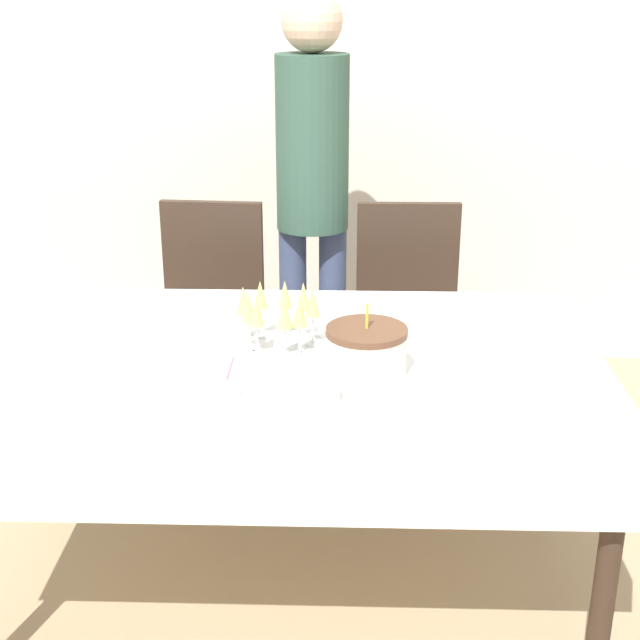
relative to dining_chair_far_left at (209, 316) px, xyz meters
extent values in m
plane|color=tan|center=(0.39, -0.88, -0.52)|extent=(12.00, 12.00, 0.00)
cube|color=silver|center=(0.39, 0.86, 0.83)|extent=(8.00, 0.05, 2.70)
cube|color=white|center=(0.39, -0.88, 0.20)|extent=(1.74, 1.09, 0.03)
cube|color=white|center=(0.39, -0.88, 0.11)|extent=(1.77, 1.12, 0.21)
cylinder|color=#38281E|center=(1.20, -1.37, -0.16)|extent=(0.06, 0.06, 0.70)
cylinder|color=#38281E|center=(-0.42, -0.39, -0.16)|extent=(0.06, 0.06, 0.70)
cylinder|color=#38281E|center=(1.20, -0.39, -0.16)|extent=(0.06, 0.06, 0.70)
cube|color=#38281E|center=(-0.01, -0.08, -0.09)|extent=(0.45, 0.45, 0.04)
cube|color=#38281E|center=(0.01, 0.11, 0.18)|extent=(0.40, 0.06, 0.50)
cylinder|color=#38281E|center=(0.16, -0.28, -0.31)|extent=(0.04, 0.04, 0.41)
cylinder|color=#38281E|center=(-0.20, -0.25, -0.31)|extent=(0.04, 0.04, 0.41)
cylinder|color=#38281E|center=(0.19, 0.08, -0.31)|extent=(0.04, 0.04, 0.41)
cylinder|color=#38281E|center=(-0.17, 0.11, -0.31)|extent=(0.04, 0.04, 0.41)
cube|color=#38281E|center=(0.78, -0.08, -0.09)|extent=(0.43, 0.43, 0.04)
cube|color=#38281E|center=(0.77, 0.11, 0.18)|extent=(0.40, 0.04, 0.50)
cylinder|color=#38281E|center=(0.96, -0.26, -0.31)|extent=(0.04, 0.04, 0.41)
cylinder|color=#38281E|center=(0.60, -0.27, -0.31)|extent=(0.04, 0.04, 0.41)
cylinder|color=#38281E|center=(0.95, 0.10, -0.31)|extent=(0.04, 0.04, 0.41)
cylinder|color=#38281E|center=(0.59, 0.09, -0.31)|extent=(0.04, 0.04, 0.41)
cylinder|color=silver|center=(0.59, -1.01, 0.28)|extent=(0.22, 0.22, 0.11)
cylinder|color=brown|center=(0.59, -1.01, 0.34)|extent=(0.22, 0.22, 0.02)
cylinder|color=yellow|center=(0.59, -1.01, 0.38)|extent=(0.01, 0.01, 0.06)
sphere|color=#F9CC4C|center=(0.59, -1.01, 0.42)|extent=(0.01, 0.01, 0.01)
cylinder|color=silver|center=(0.33, -0.83, 0.22)|extent=(0.29, 0.29, 0.01)
cylinder|color=silver|center=(0.44, -0.82, 0.23)|extent=(0.05, 0.05, 0.00)
cylinder|color=silver|center=(0.44, -0.82, 0.27)|extent=(0.01, 0.01, 0.08)
cone|color=#E0CC72|center=(0.44, -0.82, 0.36)|extent=(0.04, 0.04, 0.08)
cylinder|color=silver|center=(0.41, -0.77, 0.23)|extent=(0.05, 0.05, 0.00)
cylinder|color=silver|center=(0.41, -0.77, 0.27)|extent=(0.01, 0.01, 0.08)
cone|color=#E0CC72|center=(0.41, -0.77, 0.36)|extent=(0.04, 0.04, 0.08)
cylinder|color=silver|center=(0.35, -0.76, 0.23)|extent=(0.05, 0.05, 0.00)
cylinder|color=silver|center=(0.35, -0.76, 0.27)|extent=(0.01, 0.01, 0.08)
cone|color=#E0CC72|center=(0.35, -0.76, 0.36)|extent=(0.04, 0.04, 0.08)
cylinder|color=silver|center=(0.28, -0.76, 0.23)|extent=(0.05, 0.05, 0.00)
cylinder|color=silver|center=(0.28, -0.76, 0.27)|extent=(0.01, 0.01, 0.08)
cone|color=#E0CC72|center=(0.28, -0.76, 0.36)|extent=(0.04, 0.04, 0.08)
cylinder|color=silver|center=(0.23, -0.81, 0.23)|extent=(0.05, 0.05, 0.00)
cylinder|color=silver|center=(0.23, -0.81, 0.27)|extent=(0.01, 0.01, 0.08)
cone|color=#E0CC72|center=(0.23, -0.81, 0.36)|extent=(0.04, 0.04, 0.08)
cylinder|color=silver|center=(0.26, -0.87, 0.23)|extent=(0.05, 0.05, 0.00)
cylinder|color=silver|center=(0.26, -0.87, 0.27)|extent=(0.01, 0.01, 0.08)
cone|color=#E0CC72|center=(0.26, -0.87, 0.36)|extent=(0.04, 0.04, 0.08)
cylinder|color=silver|center=(0.28, -0.91, 0.23)|extent=(0.05, 0.05, 0.00)
cylinder|color=silver|center=(0.28, -0.91, 0.27)|extent=(0.01, 0.01, 0.08)
cone|color=#E0CC72|center=(0.28, -0.91, 0.36)|extent=(0.04, 0.04, 0.08)
cylinder|color=silver|center=(0.36, -0.92, 0.23)|extent=(0.05, 0.05, 0.00)
cylinder|color=silver|center=(0.36, -0.92, 0.27)|extent=(0.01, 0.01, 0.08)
cone|color=#E0CC72|center=(0.36, -0.92, 0.36)|extent=(0.04, 0.04, 0.08)
cylinder|color=silver|center=(0.40, -0.91, 0.23)|extent=(0.05, 0.05, 0.00)
cylinder|color=silver|center=(0.40, -0.91, 0.27)|extent=(0.01, 0.01, 0.08)
cone|color=#E0CC72|center=(0.40, -0.91, 0.36)|extent=(0.04, 0.04, 0.08)
cylinder|color=silver|center=(0.41, -1.18, 0.22)|extent=(0.22, 0.22, 0.01)
cylinder|color=silver|center=(0.41, -1.18, 0.23)|extent=(0.22, 0.22, 0.01)
cylinder|color=silver|center=(0.41, -1.18, 0.24)|extent=(0.22, 0.22, 0.01)
cylinder|color=silver|center=(0.41, -1.18, 0.24)|extent=(0.22, 0.22, 0.01)
cylinder|color=silver|center=(0.41, -1.18, 0.25)|extent=(0.22, 0.22, 0.01)
cylinder|color=silver|center=(0.41, -1.18, 0.26)|extent=(0.22, 0.22, 0.01)
cylinder|color=silver|center=(0.41, -1.18, 0.26)|extent=(0.22, 0.22, 0.01)
cube|color=silver|center=(0.61, -1.18, 0.22)|extent=(0.29, 0.10, 0.00)
cube|color=silver|center=(0.18, -1.17, 0.23)|extent=(0.18, 0.09, 0.02)
cube|color=pink|center=(0.14, -1.00, 0.22)|extent=(0.15, 0.15, 0.01)
cylinder|color=#3F4C72|center=(0.32, 0.16, -0.10)|extent=(0.11, 0.11, 0.83)
cylinder|color=#3F4C72|center=(0.48, 0.16, -0.10)|extent=(0.11, 0.11, 0.83)
cylinder|color=#335142|center=(0.40, 0.16, 0.65)|extent=(0.28, 0.28, 0.66)
sphere|color=#D8B293|center=(0.40, 0.16, 1.09)|extent=(0.23, 0.23, 0.23)
camera|label=1|loc=(0.53, -3.25, 1.22)|focal=50.00mm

